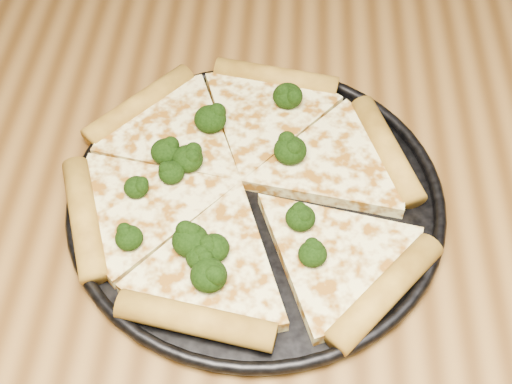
{
  "coord_description": "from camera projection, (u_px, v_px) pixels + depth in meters",
  "views": [
    {
      "loc": [
        -0.06,
        -0.31,
        1.29
      ],
      "look_at": [
        -0.08,
        0.09,
        0.77
      ],
      "focal_mm": 47.91,
      "sensor_mm": 36.0,
      "label": 1
    }
  ],
  "objects": [
    {
      "name": "pizza_pan",
      "position": [
        256.0,
        197.0,
        0.66
      ],
      "size": [
        0.37,
        0.37,
        0.02
      ],
      "color": "black",
      "rests_on": "dining_table"
    },
    {
      "name": "dining_table",
      "position": [
        332.0,
        329.0,
        0.69
      ],
      "size": [
        1.2,
        0.9,
        0.75
      ],
      "color": "brown",
      "rests_on": "ground"
    },
    {
      "name": "broccoli_florets",
      "position": [
        221.0,
        188.0,
        0.64
      ],
      "size": [
        0.19,
        0.25,
        0.02
      ],
      "color": "black",
      "rests_on": "pizza"
    },
    {
      "name": "pizza",
      "position": [
        244.0,
        185.0,
        0.66
      ],
      "size": [
        0.37,
        0.35,
        0.03
      ],
      "rotation": [
        0.0,
        0.0,
        -0.18
      ],
      "color": "#FFF29C",
      "rests_on": "pizza_pan"
    }
  ]
}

